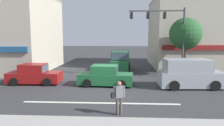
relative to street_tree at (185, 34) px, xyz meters
name	(u,v)px	position (x,y,z in m)	size (l,w,h in m)	color
ground_plane	(106,88)	(-6.96, -5.08, -3.94)	(120.00, 120.00, 0.00)	#333335
lane_marking_stripe	(101,103)	(-6.96, -8.58, -3.93)	(9.00, 0.24, 0.01)	silver
building_right_corner	(203,33)	(3.95, 6.74, 0.15)	(12.13, 10.21, 8.18)	#B7AD99
street_tree	(185,34)	(0.00, 0.00, 0.00)	(2.95, 2.95, 5.44)	#4C3823
utility_pole_near_left	(23,31)	(-14.94, -0.73, 0.32)	(1.40, 0.22, 8.21)	brown
traffic_light_mast	(169,30)	(-1.75, -1.02, 0.36)	(4.89, 0.26, 6.20)	#47474C
sedan_crossing_center	(106,76)	(-7.05, -4.21, -3.23)	(4.20, 2.08, 1.58)	#1E6033
sedan_parked_curbside	(34,75)	(-12.75, -3.88, -3.23)	(4.13, 1.94, 1.58)	maroon
van_crossing_leftbound	(121,61)	(-6.00, 3.08, -2.93)	(2.21, 4.68, 2.11)	#1E6033
van_waiting_far	(189,74)	(-0.84, -4.56, -2.93)	(4.69, 2.22, 2.11)	#999EA3
pedestrian_foreground_with_bag	(119,96)	(-5.89, -10.37, -2.99)	(0.69, 0.37, 1.67)	#4C4742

